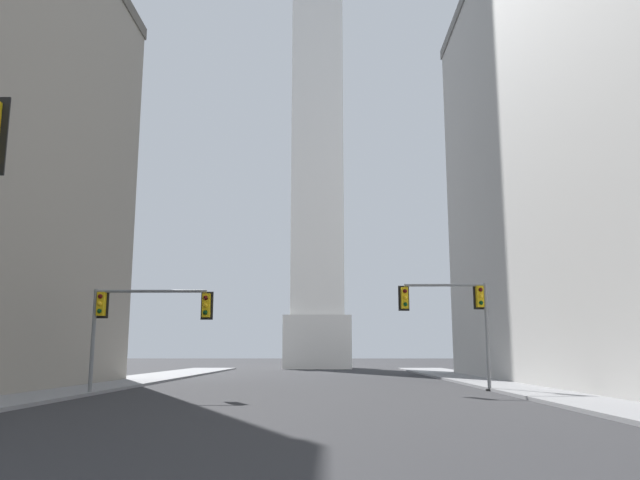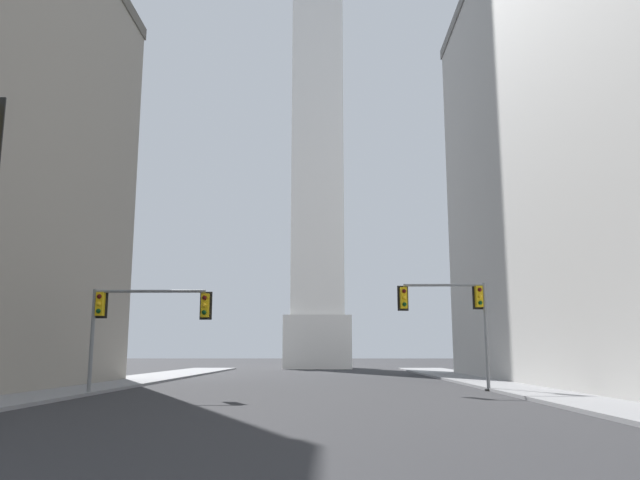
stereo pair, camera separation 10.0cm
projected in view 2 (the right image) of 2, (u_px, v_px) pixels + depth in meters
The scene contains 5 objects.
sidewalk_left at pixel (34, 394), 28.04m from camera, with size 5.00×91.32×0.15m, color gray.
sidewalk_right at pixel (568, 395), 27.72m from camera, with size 5.00×91.32×0.15m, color gray.
obelisk at pixel (318, 97), 82.02m from camera, with size 8.08×8.08×73.28m.
traffic_light_mid_left at pixel (135, 313), 29.21m from camera, with size 5.74×0.50×4.88m.
traffic_light_mid_right at pixel (455, 308), 32.47m from camera, with size 4.73×0.52×5.51m.
Camera 2 is at (1.33, -1.25, 1.95)m, focal length 35.00 mm.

